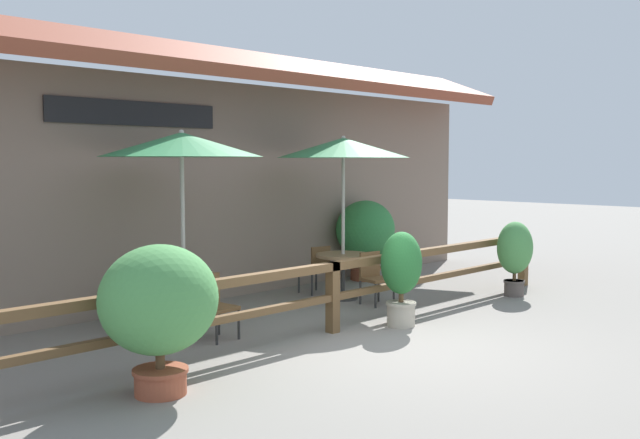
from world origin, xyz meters
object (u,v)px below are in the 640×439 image
potted_plant_entrance_palm (515,251)px  patio_umbrella_near (182,145)px  potted_plant_small_flowering (401,271)px  chair_near_wallside (156,290)px  patio_umbrella_middle (343,148)px  chair_middle_streetside (375,276)px  dining_table_middle (343,263)px  chair_near_streetside (214,304)px  dining_table_near (184,286)px  potted_plant_broad_leaf (365,232)px  chair_middle_wallside (316,267)px  potted_plant_corner_fern (159,304)px

potted_plant_entrance_palm → patio_umbrella_near: bearing=160.0°
potted_plant_small_flowering → potted_plant_entrance_palm: bearing=0.1°
chair_near_wallside → potted_plant_entrance_palm: 6.00m
patio_umbrella_middle → chair_middle_streetside: size_ratio=3.25×
dining_table_middle → potted_plant_entrance_palm: 2.95m
patio_umbrella_near → potted_plant_entrance_palm: (5.37, -1.96, -1.74)m
chair_near_streetside → chair_near_wallside: size_ratio=1.00×
dining_table_near → potted_plant_broad_leaf: bearing=11.1°
dining_table_near → potted_plant_small_flowering: potted_plant_small_flowering is taller
patio_umbrella_near → chair_near_streetside: 2.16m
patio_umbrella_near → potted_plant_broad_leaf: size_ratio=1.76×
patio_umbrella_near → chair_middle_wallside: patio_umbrella_near is taller
potted_plant_corner_fern → potted_plant_entrance_palm: size_ratio=1.17×
chair_near_wallside → potted_plant_small_flowering: potted_plant_small_flowering is taller
patio_umbrella_near → patio_umbrella_middle: same height
dining_table_middle → chair_middle_streetside: bearing=-86.8°
patio_umbrella_near → dining_table_near: 1.90m
chair_middle_wallside → potted_plant_small_flowering: 2.73m
chair_middle_wallside → patio_umbrella_near: bearing=18.6°
potted_plant_corner_fern → patio_umbrella_middle: bearing=22.7°
patio_umbrella_middle → potted_plant_small_flowering: patio_umbrella_middle is taller
dining_table_middle → dining_table_near: bearing=178.9°
patio_umbrella_near → dining_table_near: bearing=-90.0°
chair_middle_streetside → chair_middle_wallside: bearing=100.5°
patio_umbrella_middle → potted_plant_small_flowering: bearing=-114.7°
chair_middle_streetside → potted_plant_entrance_palm: potted_plant_entrance_palm is taller
dining_table_near → chair_near_wallside: size_ratio=1.08×
patio_umbrella_middle → potted_plant_corner_fern: (-4.86, -2.03, -1.61)m
dining_table_middle → chair_middle_wallside: bearing=87.3°
patio_umbrella_near → potted_plant_corner_fern: patio_umbrella_near is taller
chair_middle_wallside → potted_plant_broad_leaf: size_ratio=0.54×
patio_umbrella_middle → chair_middle_streetside: (0.04, -0.65, -2.05)m
chair_middle_wallside → potted_plant_entrance_palm: size_ratio=0.66×
chair_near_streetside → potted_plant_corner_fern: (-1.72, -1.40, 0.44)m
patio_umbrella_middle → chair_middle_streetside: bearing=-86.8°
patio_umbrella_near → dining_table_near: patio_umbrella_near is taller
chair_middle_streetside → potted_plant_entrance_palm: 2.56m
patio_umbrella_near → chair_middle_wallside: 3.81m
potted_plant_corner_fern → potted_plant_broad_leaf: size_ratio=0.96×
patio_umbrella_near → chair_near_streetside: size_ratio=3.25×
chair_near_streetside → chair_middle_streetside: size_ratio=1.00×
potted_plant_entrance_palm → dining_table_middle: bearing=139.8°
chair_near_streetside → potted_plant_corner_fern: size_ratio=0.56×
chair_middle_wallside → potted_plant_small_flowering: potted_plant_small_flowering is taller
chair_middle_streetside → potted_plant_broad_leaf: 2.43m
patio_umbrella_middle → potted_plant_corner_fern: bearing=-157.3°
dining_table_near → dining_table_middle: 3.13m
dining_table_middle → potted_plant_entrance_palm: size_ratio=0.71×
dining_table_near → potted_plant_small_flowering: (2.25, -1.96, 0.16)m
chair_middle_wallside → potted_plant_broad_leaf: potted_plant_broad_leaf is taller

